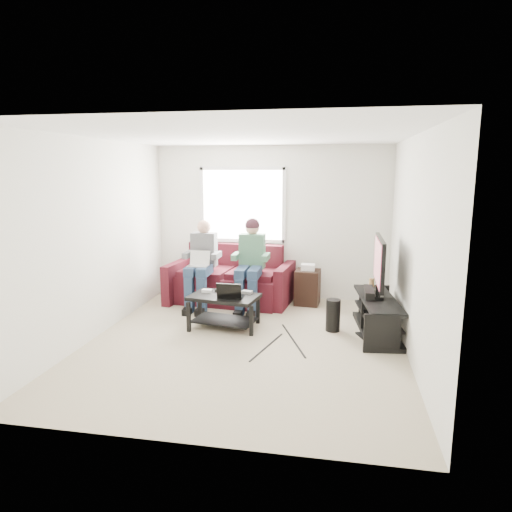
% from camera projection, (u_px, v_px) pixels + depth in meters
% --- Properties ---
extents(floor, '(4.50, 4.50, 0.00)m').
position_uv_depth(floor, '(245.00, 343.00, 5.88)').
color(floor, tan).
rests_on(floor, ground).
extents(ceiling, '(4.50, 4.50, 0.00)m').
position_uv_depth(ceiling, '(244.00, 135.00, 5.40)').
color(ceiling, white).
rests_on(ceiling, wall_back).
extents(wall_back, '(4.50, 0.00, 4.50)m').
position_uv_depth(wall_back, '(271.00, 223.00, 7.81)').
color(wall_back, silver).
rests_on(wall_back, floor).
extents(wall_front, '(4.50, 0.00, 4.50)m').
position_uv_depth(wall_front, '(185.00, 289.00, 3.46)').
color(wall_front, silver).
rests_on(wall_front, floor).
extents(wall_left, '(0.00, 4.50, 4.50)m').
position_uv_depth(wall_left, '(96.00, 239.00, 5.99)').
color(wall_left, silver).
rests_on(wall_left, floor).
extents(wall_right, '(0.00, 4.50, 4.50)m').
position_uv_depth(wall_right, '(413.00, 248.00, 5.29)').
color(wall_right, silver).
rests_on(wall_right, floor).
extents(window, '(1.48, 0.04, 1.28)m').
position_uv_depth(window, '(242.00, 205.00, 7.83)').
color(window, white).
rests_on(window, wall_back).
extents(sofa, '(2.10, 1.13, 0.94)m').
position_uv_depth(sofa, '(231.00, 281.00, 7.69)').
color(sofa, '#4F131C').
rests_on(sofa, floor).
extents(person_left, '(0.40, 0.70, 1.39)m').
position_uv_depth(person_left, '(201.00, 260.00, 7.32)').
color(person_left, navy).
rests_on(person_left, sofa).
extents(person_right, '(0.40, 0.71, 1.44)m').
position_uv_depth(person_right, '(251.00, 257.00, 7.18)').
color(person_right, navy).
rests_on(person_right, sofa).
extents(laptop_silver, '(0.37, 0.30, 0.24)m').
position_uv_depth(laptop_silver, '(198.00, 262.00, 7.16)').
color(laptop_silver, silver).
rests_on(laptop_silver, person_left).
extents(coffee_table, '(1.02, 0.72, 0.47)m').
position_uv_depth(coffee_table, '(224.00, 304.00, 6.39)').
color(coffee_table, black).
rests_on(coffee_table, floor).
extents(laptop_black, '(0.35, 0.25, 0.24)m').
position_uv_depth(laptop_black, '(231.00, 289.00, 6.25)').
color(laptop_black, black).
rests_on(laptop_black, coffee_table).
extents(controller_a, '(0.14, 0.10, 0.04)m').
position_uv_depth(controller_a, '(207.00, 291.00, 6.53)').
color(controller_a, silver).
rests_on(controller_a, coffee_table).
extents(controller_b, '(0.15, 0.11, 0.04)m').
position_uv_depth(controller_b, '(220.00, 290.00, 6.56)').
color(controller_b, black).
rests_on(controller_b, coffee_table).
extents(controller_c, '(0.15, 0.11, 0.04)m').
position_uv_depth(controller_c, '(247.00, 292.00, 6.46)').
color(controller_c, gray).
rests_on(controller_c, coffee_table).
extents(tv_stand, '(0.61, 1.52, 0.49)m').
position_uv_depth(tv_stand, '(377.00, 317.00, 6.20)').
color(tv_stand, black).
rests_on(tv_stand, floor).
extents(tv, '(0.12, 1.10, 0.81)m').
position_uv_depth(tv, '(379.00, 263.00, 6.16)').
color(tv, black).
rests_on(tv, tv_stand).
extents(soundbar, '(0.12, 0.50, 0.10)m').
position_uv_depth(soundbar, '(369.00, 292.00, 6.26)').
color(soundbar, black).
rests_on(soundbar, tv_stand).
extents(drink_cup, '(0.08, 0.08, 0.12)m').
position_uv_depth(drink_cup, '(372.00, 282.00, 6.76)').
color(drink_cup, '#B1834C').
rests_on(drink_cup, tv_stand).
extents(console_white, '(0.30, 0.22, 0.06)m').
position_uv_depth(console_white, '(380.00, 322.00, 5.80)').
color(console_white, silver).
rests_on(console_white, tv_stand).
extents(console_grey, '(0.34, 0.26, 0.08)m').
position_uv_depth(console_grey, '(376.00, 305.00, 6.48)').
color(console_grey, gray).
rests_on(console_grey, tv_stand).
extents(console_black, '(0.38, 0.30, 0.07)m').
position_uv_depth(console_black, '(378.00, 313.00, 6.14)').
color(console_black, black).
rests_on(console_black, tv_stand).
extents(subwoofer, '(0.20, 0.20, 0.45)m').
position_uv_depth(subwoofer, '(333.00, 315.00, 6.28)').
color(subwoofer, black).
rests_on(subwoofer, floor).
extents(keyboard_floor, '(0.27, 0.42, 0.02)m').
position_uv_depth(keyboard_floor, '(366.00, 338.00, 6.02)').
color(keyboard_floor, black).
rests_on(keyboard_floor, floor).
extents(end_table, '(0.39, 0.39, 0.68)m').
position_uv_depth(end_table, '(308.00, 286.00, 7.52)').
color(end_table, black).
rests_on(end_table, floor).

